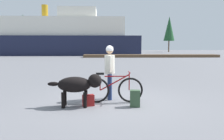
# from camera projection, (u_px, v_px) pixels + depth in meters

# --- Properties ---
(ground_plane) EXTENTS (160.00, 160.00, 0.00)m
(ground_plane) POSITION_uv_depth(u_px,v_px,m) (110.00, 102.00, 7.01)
(ground_plane) COLOR slate
(bicycle) EXTENTS (1.77, 0.44, 0.93)m
(bicycle) POSITION_uv_depth(u_px,v_px,m) (113.00, 89.00, 6.91)
(bicycle) COLOR black
(bicycle) RESTS_ON ground_plane
(person_cyclist) EXTENTS (0.32, 0.53, 1.71)m
(person_cyclist) POSITION_uv_depth(u_px,v_px,m) (110.00, 67.00, 7.28)
(person_cyclist) COLOR navy
(person_cyclist) RESTS_ON ground_plane
(dog) EXTENTS (1.51, 0.51, 0.92)m
(dog) POSITION_uv_depth(u_px,v_px,m) (78.00, 85.00, 6.43)
(dog) COLOR black
(dog) RESTS_ON ground_plane
(backpack) EXTENTS (0.30, 0.23, 0.47)m
(backpack) POSITION_uv_depth(u_px,v_px,m) (135.00, 98.00, 6.45)
(backpack) COLOR #334C33
(backpack) RESTS_ON ground_plane
(handbag_pannier) EXTENTS (0.36, 0.27, 0.32)m
(handbag_pannier) POSITION_uv_depth(u_px,v_px,m) (88.00, 100.00, 6.54)
(handbag_pannier) COLOR maroon
(handbag_pannier) RESTS_ON ground_plane
(dock_pier) EXTENTS (19.67, 2.07, 0.40)m
(dock_pier) POSITION_uv_depth(u_px,v_px,m) (151.00, 56.00, 33.81)
(dock_pier) COLOR brown
(dock_pier) RESTS_ON ground_plane
(ferry_boat) EXTENTS (27.13, 8.83, 8.96)m
(ferry_boat) POSITION_uv_depth(u_px,v_px,m) (64.00, 37.00, 41.98)
(ferry_boat) COLOR #191E38
(ferry_boat) RESTS_ON ground_plane
(sailboat_moored) EXTENTS (6.84, 1.92, 8.29)m
(sailboat_moored) POSITION_uv_depth(u_px,v_px,m) (71.00, 52.00, 41.68)
(sailboat_moored) COLOR navy
(sailboat_moored) RESTS_ON ground_plane
(pine_tree_far_left) EXTENTS (3.60, 3.60, 9.71)m
(pine_tree_far_left) POSITION_uv_depth(u_px,v_px,m) (23.00, 29.00, 59.18)
(pine_tree_far_left) COLOR #4C331E
(pine_tree_far_left) RESTS_ON ground_plane
(pine_tree_center) EXTENTS (2.96, 2.96, 11.71)m
(pine_tree_center) POSITION_uv_depth(u_px,v_px,m) (89.00, 24.00, 60.53)
(pine_tree_center) COLOR #4C331E
(pine_tree_center) RESTS_ON ground_plane
(pine_tree_far_right) EXTENTS (2.84, 2.84, 9.30)m
(pine_tree_far_right) POSITION_uv_depth(u_px,v_px,m) (169.00, 29.00, 60.70)
(pine_tree_far_right) COLOR #4C331E
(pine_tree_far_right) RESTS_ON ground_plane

